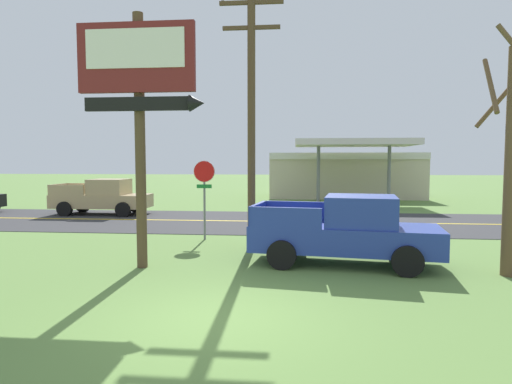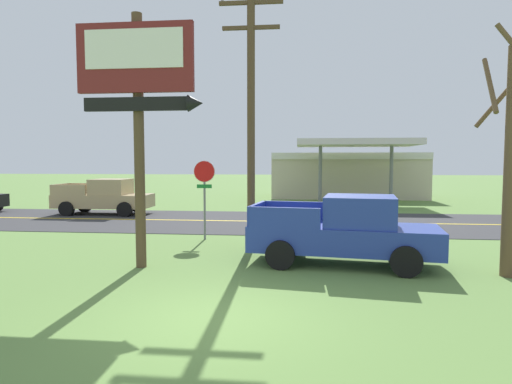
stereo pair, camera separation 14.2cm
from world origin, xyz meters
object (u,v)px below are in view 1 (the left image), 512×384
Objects in this scene: utility_pole at (251,110)px; gas_station at (344,174)px; motel_sign at (140,89)px; pickup_tan_on_road at (103,197)px; stop_sign at (204,186)px; pickup_blue_parked_on_lawn at (346,231)px.

utility_pole is 22.37m from gas_station.
motel_sign is 1.32× the size of pickup_tan_on_road.
utility_pole reaches higher than gas_station.
gas_station is at bearing 42.23° from pickup_tan_on_road.
stop_sign is at bearing -44.15° from pickup_tan_on_road.
utility_pole reaches higher than motel_sign.
pickup_tan_on_road is (-12.03, 10.46, 0.00)m from pickup_blue_parked_on_lawn.
motel_sign is 0.80× the size of utility_pole.
utility_pole is at bearing -104.05° from gas_station.
utility_pole is at bearing 49.26° from motel_sign.
motel_sign is 5.33m from stop_sign.
gas_station reaches higher than pickup_blue_parked_on_lawn.
pickup_tan_on_road is at bearing 139.01° from pickup_blue_parked_on_lawn.
motel_sign is at bearing -108.09° from gas_station.
pickup_blue_parked_on_lawn is at bearing -40.99° from pickup_tan_on_road.
utility_pole is (1.91, -1.39, 2.59)m from stop_sign.
stop_sign is at bearing 143.96° from utility_pole.
pickup_blue_parked_on_lawn is at bearing -35.67° from stop_sign.
gas_station is (7.30, 20.15, -0.08)m from stop_sign.
stop_sign is at bearing 80.62° from motel_sign.
pickup_blue_parked_on_lawn and pickup_tan_on_road have the same top height.
motel_sign is 6.86m from pickup_blue_parked_on_lawn.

